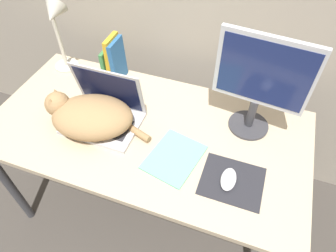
{
  "coord_description": "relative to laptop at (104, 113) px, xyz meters",
  "views": [
    {
      "loc": [
        0.41,
        -0.46,
        1.76
      ],
      "look_at": [
        0.12,
        0.34,
        0.83
      ],
      "focal_mm": 32.0,
      "sensor_mm": 36.0,
      "label": 1
    }
  ],
  "objects": [
    {
      "name": "notepad",
      "position": [
        0.38,
        -0.1,
        -0.05
      ],
      "size": [
        0.24,
        0.28,
        0.01
      ],
      "color": "#6BBC93",
      "rests_on": "desk"
    },
    {
      "name": "laptop",
      "position": [
        0.0,
        0.0,
        0.0
      ],
      "size": [
        0.34,
        0.25,
        0.26
      ],
      "color": "#B7B7BC",
      "rests_on": "desk"
    },
    {
      "name": "computer_mouse",
      "position": [
        0.61,
        -0.14,
        -0.03
      ],
      "size": [
        0.06,
        0.11,
        0.03
      ],
      "color": "silver",
      "rests_on": "mousepad"
    },
    {
      "name": "desk",
      "position": [
        0.2,
        0.02,
        -0.12
      ],
      "size": [
        1.47,
        0.75,
        0.73
      ],
      "color": "tan",
      "rests_on": "ground_plane"
    },
    {
      "name": "external_monitor",
      "position": [
        0.64,
        0.19,
        0.21
      ],
      "size": [
        0.38,
        0.18,
        0.47
      ],
      "color": "#333338",
      "rests_on": "desk"
    },
    {
      "name": "cat",
      "position": [
        -0.04,
        -0.06,
        0.03
      ],
      "size": [
        0.5,
        0.35,
        0.16
      ],
      "color": "#99754C",
      "rests_on": "desk"
    },
    {
      "name": "desk_lamp",
      "position": [
        -0.37,
        0.27,
        0.23
      ],
      "size": [
        0.17,
        0.17,
        0.42
      ],
      "color": "beige",
      "rests_on": "desk"
    },
    {
      "name": "mousepad",
      "position": [
        0.63,
        -0.13,
        -0.05
      ],
      "size": [
        0.25,
        0.21,
        0.0
      ],
      "color": "#232328",
      "rests_on": "desk"
    },
    {
      "name": "book_row",
      "position": [
        -0.1,
        0.3,
        0.06
      ],
      "size": [
        0.08,
        0.15,
        0.25
      ],
      "color": "#387A42",
      "rests_on": "desk"
    }
  ]
}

